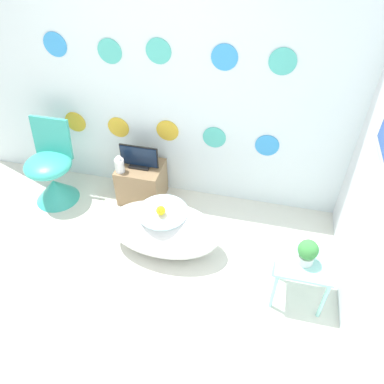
{
  "coord_description": "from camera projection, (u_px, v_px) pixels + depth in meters",
  "views": [
    {
      "loc": [
        0.99,
        -1.44,
        2.75
      ],
      "look_at": [
        0.46,
        0.78,
        0.74
      ],
      "focal_mm": 35.0,
      "sensor_mm": 36.0,
      "label": 1
    }
  ],
  "objects": [
    {
      "name": "tv",
      "position": [
        139.0,
        158.0,
        3.74
      ],
      "size": [
        0.4,
        0.12,
        0.24
      ],
      "color": "black",
      "rests_on": "tv_cabinet"
    },
    {
      "name": "chair",
      "position": [
        53.0,
        177.0,
        3.89
      ],
      "size": [
        0.48,
        0.48,
        0.88
      ],
      "color": "#38B2A3",
      "rests_on": "ground_plane"
    },
    {
      "name": "side_table",
      "position": [
        302.0,
        268.0,
        2.93
      ],
      "size": [
        0.43,
        0.36,
        0.44
      ],
      "color": "#99E0D8",
      "rests_on": "ground_plane"
    },
    {
      "name": "rubber_duck",
      "position": [
        161.0,
        210.0,
        3.16
      ],
      "size": [
        0.08,
        0.09,
        0.1
      ],
      "color": "yellow",
      "rests_on": "bathtub"
    },
    {
      "name": "potted_plant_left",
      "position": [
        308.0,
        252.0,
        2.8
      ],
      "size": [
        0.16,
        0.16,
        0.22
      ],
      "color": "white",
      "rests_on": "side_table"
    },
    {
      "name": "vase",
      "position": [
        120.0,
        165.0,
        3.7
      ],
      "size": [
        0.09,
        0.09,
        0.18
      ],
      "color": "white",
      "rests_on": "tv_cabinet"
    },
    {
      "name": "bathtub",
      "position": [
        164.0,
        229.0,
        3.39
      ],
      "size": [
        1.04,
        0.54,
        0.49
      ],
      "color": "white",
      "rests_on": "ground_plane"
    },
    {
      "name": "ground_plane",
      "position": [
        115.0,
        313.0,
        3.04
      ],
      "size": [
        12.0,
        12.0,
        0.0
      ],
      "primitive_type": "plane",
      "color": "silver"
    },
    {
      "name": "wall_back_dotted",
      "position": [
        165.0,
        77.0,
        3.37
      ],
      "size": [
        4.53,
        0.05,
        2.6
      ],
      "color": "white",
      "rests_on": "ground_plane"
    },
    {
      "name": "tv_cabinet",
      "position": [
        142.0,
        182.0,
        3.95
      ],
      "size": [
        0.45,
        0.39,
        0.42
      ],
      "color": "#8E704C",
      "rests_on": "ground_plane"
    }
  ]
}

